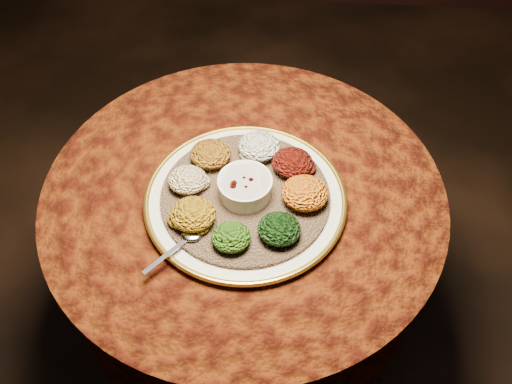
{
  "coord_description": "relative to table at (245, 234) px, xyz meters",
  "views": [
    {
      "loc": [
        0.11,
        -0.85,
        1.78
      ],
      "look_at": [
        0.03,
        -0.02,
        0.76
      ],
      "focal_mm": 40.0,
      "sensor_mm": 36.0,
      "label": 1
    }
  ],
  "objects": [
    {
      "name": "portion_shiro",
      "position": [
        -0.09,
        0.06,
        0.23
      ],
      "size": [
        0.1,
        0.09,
        0.05
      ],
      "primitive_type": "ellipsoid",
      "color": "#935311",
      "rests_on": "injera"
    },
    {
      "name": "portion_timatim",
      "position": [
        -0.13,
        -0.02,
        0.23
      ],
      "size": [
        0.09,
        0.09,
        0.04
      ],
      "primitive_type": "ellipsoid",
      "color": "maroon",
      "rests_on": "injera"
    },
    {
      "name": "portion_kik",
      "position": [
        -0.1,
        -0.12,
        0.23
      ],
      "size": [
        0.1,
        0.1,
        0.05
      ],
      "primitive_type": "ellipsoid",
      "color": "#AC730F",
      "rests_on": "injera"
    },
    {
      "name": "portion_gomen",
      "position": [
        0.09,
        -0.14,
        0.23
      ],
      "size": [
        0.09,
        0.09,
        0.05
      ],
      "primitive_type": "ellipsoid",
      "color": "black",
      "rests_on": "injera"
    },
    {
      "name": "portion_mixveg",
      "position": [
        -0.01,
        -0.17,
        0.23
      ],
      "size": [
        0.09,
        0.08,
        0.04
      ],
      "primitive_type": "ellipsoid",
      "color": "#913E09",
      "rests_on": "injera"
    },
    {
      "name": "spoon",
      "position": [
        -0.1,
        -0.17,
        0.21
      ],
      "size": [
        0.11,
        0.12,
        0.01
      ],
      "rotation": [
        0.0,
        0.0,
        -2.25
      ],
      "color": "silver",
      "rests_on": "injera"
    },
    {
      "name": "portion_ayib",
      "position": [
        0.03,
        0.1,
        0.23
      ],
      "size": [
        0.1,
        0.1,
        0.05
      ],
      "primitive_type": "ellipsoid",
      "color": "white",
      "rests_on": "injera"
    },
    {
      "name": "platter",
      "position": [
        0.01,
        -0.04,
        0.19
      ],
      "size": [
        0.47,
        0.47,
        0.02
      ],
      "rotation": [
        0.0,
        0.0,
        -0.01
      ],
      "color": "beige",
      "rests_on": "table"
    },
    {
      "name": "portion_kitfo",
      "position": [
        0.11,
        0.05,
        0.23
      ],
      "size": [
        0.1,
        0.09,
        0.05
      ],
      "primitive_type": "ellipsoid",
      "color": "black",
      "rests_on": "injera"
    },
    {
      "name": "table",
      "position": [
        0.0,
        0.0,
        0.0
      ],
      "size": [
        0.96,
        0.96,
        0.73
      ],
      "color": "black",
      "rests_on": "ground"
    },
    {
      "name": "stew_bowl",
      "position": [
        0.01,
        -0.04,
        0.24
      ],
      "size": [
        0.12,
        0.12,
        0.05
      ],
      "color": "white",
      "rests_on": "injera"
    },
    {
      "name": "injera",
      "position": [
        0.01,
        -0.04,
        0.2
      ],
      "size": [
        0.51,
        0.51,
        0.01
      ],
      "primitive_type": "cylinder",
      "rotation": [
        0.0,
        0.0,
        0.42
      ],
      "color": "#8C6546",
      "rests_on": "platter"
    },
    {
      "name": "portion_tikil",
      "position": [
        0.14,
        -0.04,
        0.23
      ],
      "size": [
        0.11,
        0.1,
        0.05
      ],
      "primitive_type": "ellipsoid",
      "color": "#B4790F",
      "rests_on": "injera"
    }
  ]
}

